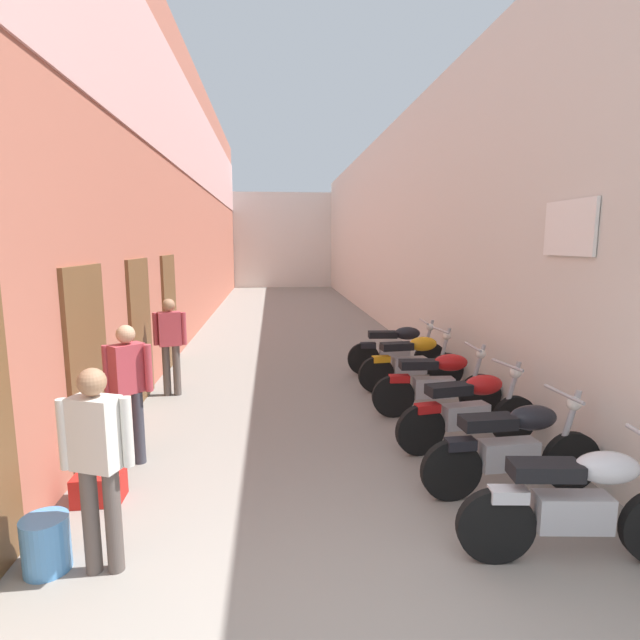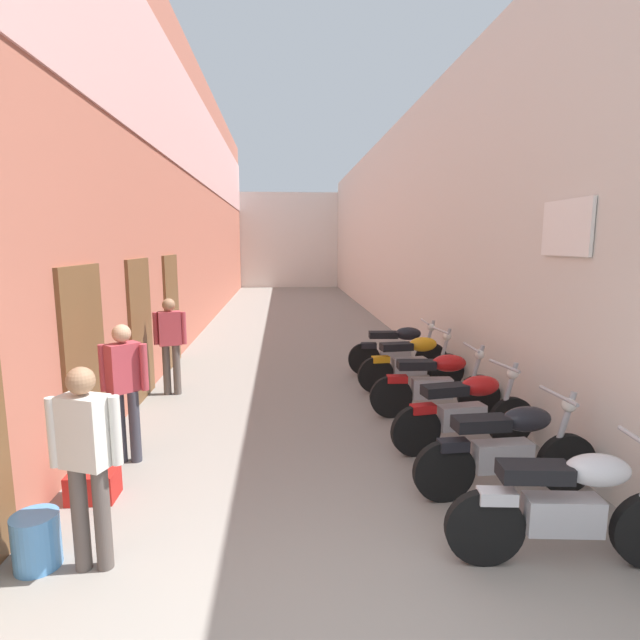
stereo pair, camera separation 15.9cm
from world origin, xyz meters
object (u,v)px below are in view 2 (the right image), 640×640
at_px(motorcycle_fifth, 413,361).
at_px(pedestrian_mid_alley, 125,383).
at_px(motorcycle_nearest, 571,505).
at_px(pedestrian_by_doorway, 86,454).
at_px(plastic_crate, 93,485).
at_px(motorcycle_second, 508,448).
at_px(motorcycle_sixth, 399,348).
at_px(pedestrian_further_down, 170,339).
at_px(motorcycle_fourth, 436,383).
at_px(water_jug_near_door, 37,541).
at_px(motorcycle_third, 466,410).

bearing_deg(motorcycle_fifth, pedestrian_mid_alley, -148.46).
xyz_separation_m(motorcycle_nearest, motorcycle_fifth, (-0.00, 4.50, 0.00)).
height_order(pedestrian_by_doorway, plastic_crate, pedestrian_by_doorway).
height_order(motorcycle_second, motorcycle_fifth, same).
relative_size(motorcycle_second, motorcycle_sixth, 1.00).
bearing_deg(motorcycle_nearest, pedestrian_further_down, 130.51).
distance_m(motorcycle_nearest, pedestrian_mid_alley, 4.45).
bearing_deg(motorcycle_fourth, motorcycle_nearest, -90.00).
height_order(motorcycle_sixth, water_jug_near_door, motorcycle_sixth).
bearing_deg(motorcycle_sixth, motorcycle_third, -90.00).
bearing_deg(motorcycle_third, pedestrian_by_doorway, -152.51).
relative_size(motorcycle_sixth, water_jug_near_door, 4.41).
bearing_deg(water_jug_near_door, motorcycle_second, 10.25).
bearing_deg(pedestrian_by_doorway, motorcycle_nearest, -4.03).
distance_m(motorcycle_fifth, pedestrian_by_doorway, 5.58).
height_order(motorcycle_nearest, motorcycle_fifth, same).
distance_m(motorcycle_fourth, pedestrian_mid_alley, 4.07).
xyz_separation_m(motorcycle_third, pedestrian_further_down, (-3.94, 2.49, 0.42)).
bearing_deg(motorcycle_fifth, motorcycle_nearest, -90.00).
relative_size(motorcycle_nearest, plastic_crate, 4.20).
bearing_deg(pedestrian_by_doorway, motorcycle_second, 12.31).
height_order(motorcycle_second, plastic_crate, motorcycle_second).
distance_m(motorcycle_third, water_jug_near_door, 4.42).
distance_m(motorcycle_fifth, pedestrian_further_down, 3.96).
relative_size(motorcycle_sixth, pedestrian_further_down, 1.18).
xyz_separation_m(motorcycle_nearest, plastic_crate, (-3.98, 1.30, -0.36)).
bearing_deg(water_jug_near_door, motorcycle_nearest, -4.37).
height_order(pedestrian_by_doorway, water_jug_near_door, pedestrian_by_doorway).
relative_size(motorcycle_fifth, pedestrian_mid_alley, 1.18).
relative_size(motorcycle_fifth, water_jug_near_door, 4.40).
distance_m(pedestrian_by_doorway, plastic_crate, 1.36).
bearing_deg(motorcycle_fourth, pedestrian_further_down, 160.93).
bearing_deg(water_jug_near_door, plastic_crate, 87.20).
distance_m(motorcycle_second, motorcycle_fourth, 2.21).
bearing_deg(motorcycle_second, motorcycle_fifth, 90.00).
xyz_separation_m(motorcycle_fourth, motorcycle_fifth, (-0.00, 1.25, 0.00)).
relative_size(motorcycle_third, water_jug_near_door, 4.37).
distance_m(motorcycle_sixth, plastic_crate, 5.79).
xyz_separation_m(motorcycle_fifth, motorcycle_sixth, (0.00, 0.99, 0.00)).
xyz_separation_m(motorcycle_fourth, plastic_crate, (-3.98, -1.95, -0.36)).
height_order(motorcycle_third, motorcycle_fifth, same).
xyz_separation_m(motorcycle_second, pedestrian_by_doorway, (-3.59, -0.78, 0.42)).
bearing_deg(pedestrian_by_doorway, motorcycle_sixth, 55.62).
height_order(motorcycle_fourth, pedestrian_by_doorway, pedestrian_by_doorway).
xyz_separation_m(motorcycle_fourth, motorcycle_sixth, (-0.00, 2.25, 0.00)).
bearing_deg(water_jug_near_door, pedestrian_by_doorway, -7.16).
bearing_deg(plastic_crate, pedestrian_by_doorway, -69.59).
bearing_deg(pedestrian_by_doorway, pedestrian_further_down, 94.64).
xyz_separation_m(motorcycle_third, pedestrian_mid_alley, (-3.89, -0.00, 0.42)).
relative_size(motorcycle_second, plastic_crate, 4.21).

